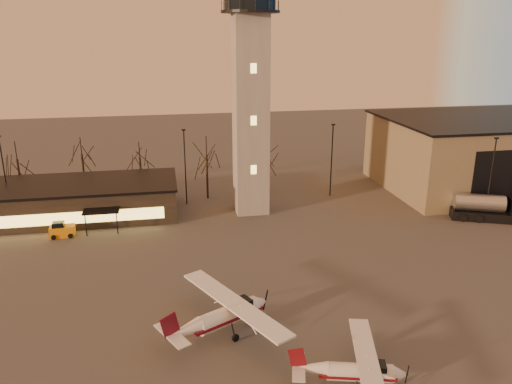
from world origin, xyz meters
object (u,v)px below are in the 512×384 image
control_tower (251,82)px  hangar (489,152)px  cessna_front (362,375)px  cessna_rear (230,317)px  fuel_truck (489,210)px  service_cart (62,231)px  terminal (73,200)px

control_tower → hangar: control_tower is taller
cessna_front → cessna_rear: bearing=148.0°
hangar → cessna_rear: hangar is taller
fuel_truck → cessna_front: bearing=-113.9°
control_tower → service_cart: control_tower is taller
hangar → terminal: 58.11m
control_tower → cessna_rear: 31.02m
hangar → cessna_front: bearing=-132.3°
cessna_front → hangar: bearing=62.5°
cessna_rear → service_cart: 27.15m
cessna_rear → service_cart: cessna_rear is taller
cessna_front → fuel_truck: 37.10m
cessna_front → cessna_rear: cessna_rear is taller
hangar → service_cart: 59.17m
terminal → service_cart: size_ratio=9.27×
fuel_truck → service_cart: fuel_truck is taller
hangar → fuel_truck: size_ratio=3.41×
terminal → fuel_truck: (49.92, -10.58, -0.88)m
hangar → cessna_front: 51.92m
control_tower → hangar: (36.00, 3.98, -11.17)m
hangar → cessna_front: hangar is taller
hangar → cessna_front: size_ratio=3.02×
control_tower → cessna_front: 37.59m
hangar → cessna_rear: (-42.33, -30.29, -3.99)m
fuel_truck → service_cart: bearing=-162.5°
terminal → service_cart: 6.61m
control_tower → cessna_rear: bearing=-103.5°
hangar → cessna_rear: 52.20m
cessna_rear → service_cart: (-16.07, 21.88, -0.53)m
control_tower → fuel_truck: control_tower is taller
terminal → fuel_truck: 51.04m
terminal → cessna_rear: (15.67, -28.30, -0.99)m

